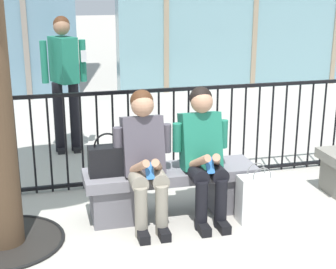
% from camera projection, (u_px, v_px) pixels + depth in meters
% --- Properties ---
extents(ground_plane, '(60.00, 60.00, 0.00)m').
position_uv_depth(ground_plane, '(171.00, 213.00, 4.82)').
color(ground_plane, '#B2ADA3').
extents(stone_bench, '(1.60, 0.44, 0.45)m').
position_uv_depth(stone_bench, '(171.00, 187.00, 4.74)').
color(stone_bench, slate).
rests_on(stone_bench, ground).
extents(seated_person_with_phone, '(0.52, 0.66, 1.21)m').
position_uv_depth(seated_person_with_phone, '(145.00, 155.00, 4.45)').
color(seated_person_with_phone, gray).
rests_on(seated_person_with_phone, ground).
extents(seated_person_companion, '(0.52, 0.66, 1.21)m').
position_uv_depth(seated_person_companion, '(203.00, 150.00, 4.58)').
color(seated_person_companion, black).
rests_on(seated_person_companion, ground).
extents(handbag_on_bench, '(0.34, 0.16, 0.39)m').
position_uv_depth(handbag_on_bench, '(108.00, 160.00, 4.50)').
color(handbag_on_bench, black).
rests_on(handbag_on_bench, stone_bench).
extents(shopping_bag, '(0.37, 0.18, 0.54)m').
position_uv_depth(shopping_bag, '(258.00, 198.00, 4.62)').
color(shopping_bag, white).
rests_on(shopping_bag, ground).
extents(bystander_at_railing, '(0.55, 0.44, 1.71)m').
position_uv_depth(bystander_at_railing, '(64.00, 74.00, 6.33)').
color(bystander_at_railing, black).
rests_on(bystander_at_railing, ground).
extents(plaza_railing, '(8.36, 0.04, 1.04)m').
position_uv_depth(plaza_railing, '(151.00, 136.00, 5.42)').
color(plaza_railing, black).
rests_on(plaza_railing, ground).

